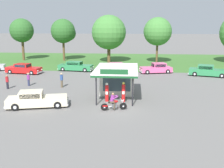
# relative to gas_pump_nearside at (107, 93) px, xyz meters

# --- Properties ---
(ground_plane) EXTENTS (300.00, 300.00, 0.00)m
(ground_plane) POSITION_rel_gas_pump_nearside_xyz_m (1.01, -1.77, -0.88)
(ground_plane) COLOR slate
(grass_verge_strip) EXTENTS (120.00, 24.00, 0.01)m
(grass_verge_strip) POSITION_rel_gas_pump_nearside_xyz_m (1.01, 28.23, -0.88)
(grass_verge_strip) COLOR #3D6B2D
(grass_verge_strip) RESTS_ON ground
(service_station_kiosk) EXTENTS (4.26, 6.78, 3.48)m
(service_station_kiosk) POSITION_rel_gas_pump_nearside_xyz_m (0.80, 3.17, 0.90)
(service_station_kiosk) COLOR silver
(service_station_kiosk) RESTS_ON ground
(gas_pump_nearside) EXTENTS (0.44, 0.44, 1.93)m
(gas_pump_nearside) POSITION_rel_gas_pump_nearside_xyz_m (0.00, 0.00, 0.00)
(gas_pump_nearside) COLOR slate
(gas_pump_nearside) RESTS_ON ground
(gas_pump_offside) EXTENTS (0.44, 0.44, 2.04)m
(gas_pump_offside) POSITION_rel_gas_pump_nearside_xyz_m (1.60, 0.00, 0.06)
(gas_pump_offside) COLOR slate
(gas_pump_offside) RESTS_ON ground
(motorcycle_with_rider) EXTENTS (2.27, 0.84, 1.58)m
(motorcycle_with_rider) POSITION_rel_gas_pump_nearside_xyz_m (0.82, -2.33, -0.23)
(motorcycle_with_rider) COLOR black
(motorcycle_with_rider) RESTS_ON ground
(featured_classic_sedan) EXTENTS (5.81, 3.11, 1.48)m
(featured_classic_sedan) POSITION_rel_gas_pump_nearside_xyz_m (-6.28, -1.97, -0.21)
(featured_classic_sedan) COLOR beige
(featured_classic_sedan) RESTS_ON ground
(parked_car_back_row_centre_right) EXTENTS (5.63, 2.59, 1.48)m
(parked_car_back_row_centre_right) POSITION_rel_gas_pump_nearside_xyz_m (-13.98, 13.71, -0.21)
(parked_car_back_row_centre_right) COLOR red
(parked_car_back_row_centre_right) RESTS_ON ground
(parked_car_second_row_spare) EXTENTS (5.12, 2.92, 1.51)m
(parked_car_second_row_spare) POSITION_rel_gas_pump_nearside_xyz_m (5.93, 15.83, -0.20)
(parked_car_second_row_spare) COLOR #E55993
(parked_car_second_row_spare) RESTS_ON ground
(parked_car_back_row_far_right) EXTENTS (5.76, 3.29, 1.57)m
(parked_car_back_row_far_right) POSITION_rel_gas_pump_nearside_xyz_m (13.07, 14.00, -0.17)
(parked_car_back_row_far_right) COLOR #2D844C
(parked_car_back_row_far_right) RESTS_ON ground
(parked_car_back_row_centre_left) EXTENTS (5.71, 2.55, 1.47)m
(parked_car_back_row_centre_left) POSITION_rel_gas_pump_nearside_xyz_m (-6.70, 16.55, -0.20)
(parked_car_back_row_centre_left) COLOR #2D844C
(parked_car_back_row_centre_left) RESTS_ON ground
(parked_car_back_row_right) EXTENTS (4.88, 1.96, 1.62)m
(parked_car_back_row_right) POSITION_rel_gas_pump_nearside_xyz_m (-0.34, 14.80, -0.15)
(parked_car_back_row_right) COLOR #E55993
(parked_car_back_row_right) RESTS_ON ground
(bystander_admiring_sedan) EXTENTS (0.34, 0.34, 1.64)m
(bystander_admiring_sedan) POSITION_rel_gas_pump_nearside_xyz_m (-12.01, 4.31, -0.02)
(bystander_admiring_sedan) COLOR black
(bystander_admiring_sedan) RESTS_ON ground
(bystander_chatting_near_pumps) EXTENTS (0.34, 0.34, 1.57)m
(bystander_chatting_near_pumps) POSITION_rel_gas_pump_nearside_xyz_m (-10.14, 5.98, -0.04)
(bystander_chatting_near_pumps) COLOR #2D3351
(bystander_chatting_near_pumps) RESTS_ON ground
(bystander_leaning_by_kiosk) EXTENTS (0.34, 0.34, 1.75)m
(bystander_leaning_by_kiosk) POSITION_rel_gas_pump_nearside_xyz_m (-5.94, 5.56, 0.05)
(bystander_leaning_by_kiosk) COLOR brown
(bystander_leaning_by_kiosk) RESTS_ON ground
(tree_oak_far_right) EXTENTS (6.33, 6.33, 8.84)m
(tree_oak_far_right) POSITION_rel_gas_pump_nearside_xyz_m (-2.38, 25.59, 4.67)
(tree_oak_far_right) COLOR brown
(tree_oak_far_right) RESTS_ON ground
(tree_oak_left) EXTENTS (4.65, 4.65, 8.22)m
(tree_oak_left) POSITION_rel_gas_pump_nearside_xyz_m (-19.68, 27.51, 4.98)
(tree_oak_left) COLOR brown
(tree_oak_left) RESTS_ON ground
(tree_oak_distant_spare) EXTENTS (5.11, 5.11, 8.40)m
(tree_oak_distant_spare) POSITION_rel_gas_pump_nearside_xyz_m (6.67, 25.36, 4.95)
(tree_oak_distant_spare) COLOR brown
(tree_oak_distant_spare) RESTS_ON ground
(tree_oak_far_left) EXTENTS (4.70, 4.81, 8.14)m
(tree_oak_far_left) POSITION_rel_gas_pump_nearside_xyz_m (-11.28, 27.88, 4.80)
(tree_oak_far_left) COLOR brown
(tree_oak_far_left) RESTS_ON ground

